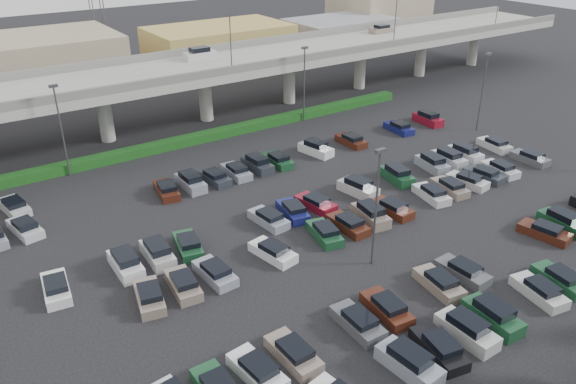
{
  "coord_description": "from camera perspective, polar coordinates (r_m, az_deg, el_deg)",
  "views": [
    {
      "loc": [
        -27.74,
        -36.42,
        26.34
      ],
      "look_at": [
        -0.54,
        3.6,
        2.0
      ],
      "focal_mm": 35.0,
      "sensor_mm": 36.0,
      "label": 1
    }
  ],
  "objects": [
    {
      "name": "ground",
      "position": [
        52.81,
        2.69,
        -3.25
      ],
      "size": [
        280.0,
        280.0,
        0.0
      ],
      "primitive_type": "plane",
      "color": "black"
    },
    {
      "name": "overpass",
      "position": [
        76.26,
        -12.12,
        11.4
      ],
      "size": [
        150.0,
        13.0,
        15.8
      ],
      "color": "gray",
      "rests_on": "ground"
    },
    {
      "name": "hedge",
      "position": [
        72.16,
        -9.28,
        5.4
      ],
      "size": [
        66.0,
        1.6,
        1.1
      ],
      "primitive_type": "cube",
      "color": "#123F14",
      "rests_on": "ground"
    },
    {
      "name": "parked_cars",
      "position": [
        49.25,
        4.61,
        -4.88
      ],
      "size": [
        62.86,
        41.66,
        1.67
      ],
      "color": "gray",
      "rests_on": "ground"
    },
    {
      "name": "light_poles",
      "position": [
        49.37,
        -2.4,
        2.65
      ],
      "size": [
        66.9,
        48.38,
        10.3
      ],
      "color": "#454449",
      "rests_on": "ground"
    },
    {
      "name": "distant_buildings",
      "position": [
        108.48,
        -12.09,
        14.11
      ],
      "size": [
        138.0,
        24.0,
        9.0
      ],
      "color": "slate",
      "rests_on": "ground"
    }
  ]
}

